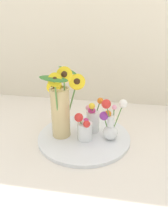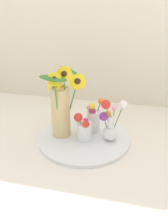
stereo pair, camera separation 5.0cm
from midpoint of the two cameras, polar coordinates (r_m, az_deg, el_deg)
ground_plane at (r=1.10m, az=-0.65°, el=-8.33°), size 6.00×6.00×0.00m
serving_tray at (r=1.13m, az=1.28°, el=-6.58°), size 0.47×0.47×0.02m
mason_jar_sunflowers at (r=1.07m, az=-4.67°, el=1.37°), size 0.20×0.21×0.37m
vase_small_center at (r=1.07m, az=1.34°, el=-4.37°), size 0.08×0.09×0.15m
vase_bulb_right at (r=1.06m, az=8.21°, el=-2.96°), size 0.13×0.10×0.22m
vase_small_back at (r=1.14m, az=3.77°, el=-1.65°), size 0.09×0.09×0.18m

